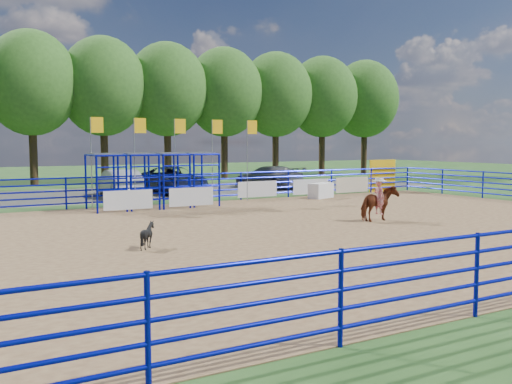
% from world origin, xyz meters
% --- Properties ---
extents(ground, '(120.00, 120.00, 0.00)m').
position_xyz_m(ground, '(0.00, 0.00, 0.00)').
color(ground, '#335C24').
rests_on(ground, ground).
extents(arena_dirt, '(30.00, 20.00, 0.02)m').
position_xyz_m(arena_dirt, '(0.00, 0.00, 0.01)').
color(arena_dirt, '#927049').
rests_on(arena_dirt, ground).
extents(gravel_strip, '(40.00, 10.00, 0.01)m').
position_xyz_m(gravel_strip, '(0.00, 17.00, 0.01)').
color(gravel_strip, slate).
rests_on(gravel_strip, ground).
extents(announcer_table, '(1.68, 1.21, 0.82)m').
position_xyz_m(announcer_table, '(7.27, 8.68, 0.43)').
color(announcer_table, white).
rests_on(announcer_table, arena_dirt).
extents(horse_and_rider, '(1.68, 0.92, 2.33)m').
position_xyz_m(horse_and_rider, '(3.76, 0.08, 0.83)').
color(horse_and_rider, maroon).
rests_on(horse_and_rider, arena_dirt).
extents(calf, '(0.77, 0.70, 0.77)m').
position_xyz_m(calf, '(-5.92, -0.99, 0.41)').
color(calf, black).
rests_on(calf, arena_dirt).
extents(car_b, '(1.67, 4.69, 1.54)m').
position_xyz_m(car_b, '(-2.09, 15.07, 0.78)').
color(car_b, gray).
rests_on(car_b, gravel_strip).
extents(car_c, '(2.76, 5.77, 1.59)m').
position_xyz_m(car_c, '(1.37, 15.61, 0.80)').
color(car_c, '#161B37').
rests_on(car_c, gravel_strip).
extents(car_d, '(3.46, 5.52, 1.49)m').
position_xyz_m(car_d, '(8.32, 16.06, 0.76)').
color(car_d, '#5F5F62').
rests_on(car_d, gravel_strip).
extents(perimeter_fence, '(30.10, 20.10, 1.50)m').
position_xyz_m(perimeter_fence, '(0.00, 0.00, 0.75)').
color(perimeter_fence, '#070EAB').
rests_on(perimeter_fence, ground).
extents(chute_assembly, '(19.32, 2.41, 4.20)m').
position_xyz_m(chute_assembly, '(-1.90, 8.84, 1.26)').
color(chute_assembly, '#070EAB').
rests_on(chute_assembly, ground).
extents(treeline, '(56.40, 6.40, 11.24)m').
position_xyz_m(treeline, '(0.00, 26.00, 7.53)').
color(treeline, '#3F2B19').
rests_on(treeline, ground).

